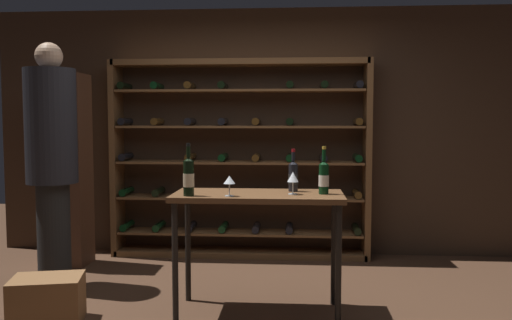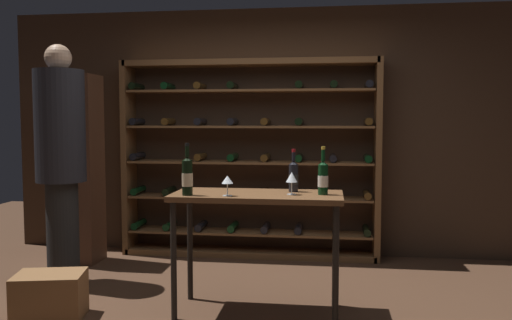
{
  "view_description": "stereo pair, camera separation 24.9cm",
  "coord_description": "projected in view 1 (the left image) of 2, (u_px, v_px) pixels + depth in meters",
  "views": [
    {
      "loc": [
        0.32,
        -3.74,
        1.44
      ],
      "look_at": [
        0.02,
        0.25,
        1.14
      ],
      "focal_mm": 37.46,
      "sensor_mm": 36.0,
      "label": 1
    },
    {
      "loc": [
        0.57,
        -3.71,
        1.44
      ],
      "look_at": [
        0.02,
        0.25,
        1.14
      ],
      "focal_mm": 37.46,
      "sensor_mm": 36.0,
      "label": 2
    }
  ],
  "objects": [
    {
      "name": "display_cabinet",
      "position": [
        65.0,
        170.0,
        5.28
      ],
      "size": [
        0.44,
        0.36,
        1.89
      ],
      "primitive_type": "cube",
      "color": "#4C2D1E",
      "rests_on": "ground"
    },
    {
      "name": "wine_bottle_green_slim",
      "position": [
        324.0,
        177.0,
        3.89
      ],
      "size": [
        0.07,
        0.07,
        0.35
      ],
      "color": "black",
      "rests_on": "tasting_table"
    },
    {
      "name": "wine_glass_stemmed_center",
      "position": [
        229.0,
        181.0,
        3.77
      ],
      "size": [
        0.08,
        0.08,
        0.15
      ],
      "color": "silver",
      "rests_on": "tasting_table"
    },
    {
      "name": "wine_glass_stemmed_left",
      "position": [
        293.0,
        178.0,
        3.87
      ],
      "size": [
        0.08,
        0.08,
        0.17
      ],
      "color": "silver",
      "rests_on": "tasting_table"
    },
    {
      "name": "wine_bottle_black_capsule",
      "position": [
        189.0,
        176.0,
        3.79
      ],
      "size": [
        0.08,
        0.08,
        0.38
      ],
      "color": "black",
      "rests_on": "tasting_table"
    },
    {
      "name": "tasting_table",
      "position": [
        258.0,
        208.0,
        3.94
      ],
      "size": [
        1.25,
        0.55,
        0.9
      ],
      "color": "brown",
      "rests_on": "ground"
    },
    {
      "name": "person_guest_blue_shirt",
      "position": [
        52.0,
        152.0,
        4.56
      ],
      "size": [
        0.43,
        0.43,
        2.09
      ],
      "rotation": [
        0.0,
        0.0,
        1.87
      ],
      "color": "black",
      "rests_on": "ground"
    },
    {
      "name": "wine_bottle_amber_reserve",
      "position": [
        293.0,
        176.0,
        4.04
      ],
      "size": [
        0.07,
        0.07,
        0.32
      ],
      "color": "black",
      "rests_on": "tasting_table"
    },
    {
      "name": "ground_plane",
      "position": [
        250.0,
        320.0,
        3.85
      ],
      "size": [
        10.06,
        10.06,
        0.0
      ],
      "primitive_type": "plane",
      "color": "#472D1E"
    },
    {
      "name": "wine_crate",
      "position": [
        47.0,
        300.0,
        3.77
      ],
      "size": [
        0.54,
        0.44,
        0.33
      ],
      "primitive_type": "cube",
      "rotation": [
        0.0,
        0.0,
        0.23
      ],
      "color": "brown",
      "rests_on": "ground"
    },
    {
      "name": "back_wall",
      "position": [
        266.0,
        132.0,
        5.77
      ],
      "size": [
        5.87,
        0.1,
        2.62
      ],
      "primitive_type": "cube",
      "color": "#3D2B1E",
      "rests_on": "ground"
    },
    {
      "name": "wine_rack",
      "position": [
        240.0,
        159.0,
        5.6
      ],
      "size": [
        2.7,
        0.32,
        2.07
      ],
      "color": "brown",
      "rests_on": "ground"
    }
  ]
}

